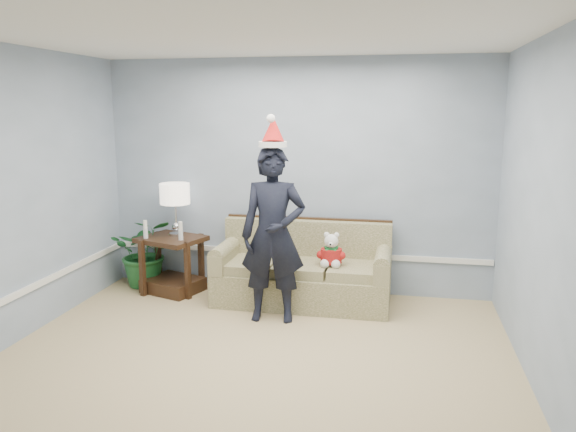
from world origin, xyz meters
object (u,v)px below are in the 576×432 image
(houseplant, at_px, (146,252))
(man, at_px, (273,235))
(sofa, at_px, (303,273))
(teddy_bear, at_px, (331,254))
(side_table, at_px, (173,270))
(table_lamp, at_px, (175,196))

(houseplant, height_order, man, man)
(sofa, relative_size, houseplant, 2.27)
(sofa, relative_size, teddy_bear, 5.16)
(side_table, distance_m, teddy_bear, 1.93)
(houseplant, relative_size, man, 0.48)
(sofa, xyz_separation_m, teddy_bear, (0.33, -0.15, 0.29))
(houseplant, distance_m, man, 1.98)
(man, bearing_deg, side_table, 148.89)
(side_table, relative_size, table_lamp, 1.35)
(sofa, xyz_separation_m, table_lamp, (-1.54, 0.10, 0.81))
(sofa, distance_m, houseplant, 1.98)
(houseplant, xyz_separation_m, teddy_bear, (2.29, -0.33, 0.18))
(houseplant, bearing_deg, teddy_bear, -8.24)
(table_lamp, xyz_separation_m, houseplant, (-0.43, 0.08, -0.71))
(side_table, xyz_separation_m, man, (1.36, -0.63, 0.63))
(teddy_bear, bearing_deg, side_table, 173.25)
(teddy_bear, bearing_deg, table_lamp, 170.81)
(sofa, relative_size, side_table, 2.31)
(side_table, xyz_separation_m, table_lamp, (0.03, 0.08, 0.87))
(side_table, xyz_separation_m, houseplant, (-0.40, 0.16, 0.17))
(sofa, xyz_separation_m, man, (-0.21, -0.60, 0.57))
(sofa, distance_m, man, 0.85)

